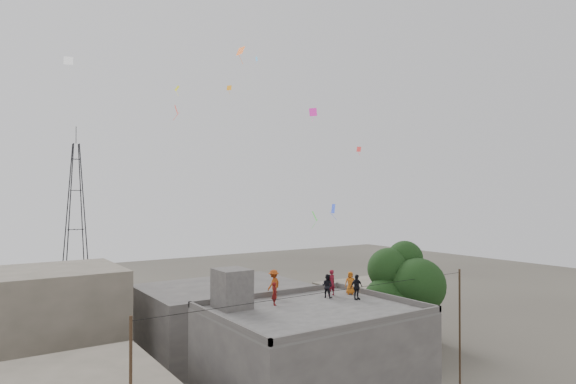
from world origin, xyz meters
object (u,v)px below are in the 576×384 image
person_red_adult (331,283)px  person_dark_adult (357,287)px  stair_head_box (232,288)px  transmission_tower (76,221)px  tree (404,292)px

person_red_adult → person_dark_adult: 1.73m
stair_head_box → person_dark_adult: size_ratio=1.43×
person_red_adult → person_dark_adult: person_red_adult is taller
person_dark_adult → person_red_adult: bearing=108.2°
stair_head_box → transmission_tower: size_ratio=0.10×
transmission_tower → person_dark_adult: transmission_tower is taller
transmission_tower → stair_head_box: bearing=-88.8°
stair_head_box → tree: 10.80m
stair_head_box → transmission_tower: transmission_tower is taller
tree → transmission_tower: transmission_tower is taller
person_dark_adult → stair_head_box: bearing=165.7°
stair_head_box → person_dark_adult: 7.00m
tree → stair_head_box: bearing=169.3°
tree → person_red_adult: bearing=159.8°
transmission_tower → tree: bearing=-73.9°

